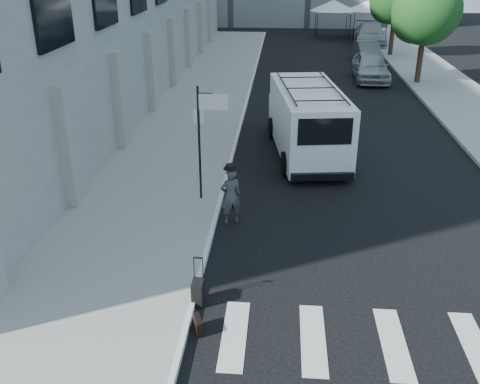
% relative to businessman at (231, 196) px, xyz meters
% --- Properties ---
extents(ground, '(120.00, 120.00, 0.00)m').
position_rel_businessman_xyz_m(ground, '(1.55, -1.93, -0.83)').
color(ground, black).
rests_on(ground, ground).
extents(sidewalk_left, '(4.50, 48.00, 0.15)m').
position_rel_businessman_xyz_m(sidewalk_left, '(-2.70, 14.07, -0.76)').
color(sidewalk_left, gray).
rests_on(sidewalk_left, ground).
extents(sidewalk_right, '(4.00, 56.00, 0.15)m').
position_rel_businessman_xyz_m(sidewalk_right, '(10.55, 18.07, -0.76)').
color(sidewalk_right, gray).
rests_on(sidewalk_right, ground).
extents(sign_pole, '(1.03, 0.07, 3.50)m').
position_rel_businessman_xyz_m(sign_pole, '(-0.82, 1.27, 1.82)').
color(sign_pole, black).
rests_on(sign_pole, sidewalk_left).
extents(tree_near, '(3.80, 3.83, 6.03)m').
position_rel_businessman_xyz_m(tree_near, '(9.04, 18.22, 3.14)').
color(tree_near, black).
rests_on(tree_near, ground).
extents(tent_left, '(4.00, 4.00, 3.20)m').
position_rel_businessman_xyz_m(tent_left, '(5.55, 36.07, 1.88)').
color(tent_left, black).
rests_on(tent_left, ground).
extents(tent_right, '(4.00, 4.00, 3.20)m').
position_rel_businessman_xyz_m(tent_right, '(8.75, 36.57, 1.88)').
color(tent_right, black).
rests_on(tent_right, ground).
extents(businessman, '(0.71, 0.61, 1.66)m').
position_rel_businessman_xyz_m(businessman, '(0.00, 0.00, 0.00)').
color(businessman, '#404042').
rests_on(businessman, ground).
extents(briefcase, '(0.26, 0.45, 0.34)m').
position_rel_businessman_xyz_m(briefcase, '(-0.21, -4.88, -0.66)').
color(briefcase, black).
rests_on(briefcase, ground).
extents(suitcase, '(0.25, 0.39, 1.09)m').
position_rel_businessman_xyz_m(suitcase, '(-0.35, -3.93, -0.54)').
color(suitcase, black).
rests_on(suitcase, ground).
extents(cargo_van, '(3.09, 6.98, 2.52)m').
position_rel_businessman_xyz_m(cargo_van, '(2.31, 6.04, 0.47)').
color(cargo_van, white).
rests_on(cargo_van, ground).
extents(parked_car_a, '(2.00, 4.87, 1.65)m').
position_rel_businessman_xyz_m(parked_car_a, '(6.55, 18.96, -0.00)').
color(parked_car_a, '#ABADB3').
rests_on(parked_car_a, ground).
extents(parked_car_b, '(1.68, 4.19, 1.36)m').
position_rel_businessman_xyz_m(parked_car_b, '(7.18, 25.03, -0.15)').
color(parked_car_b, '#4D5054').
rests_on(parked_car_b, ground).
extents(parked_car_c, '(2.66, 5.95, 1.69)m').
position_rel_businessman_xyz_m(parked_car_c, '(8.35, 32.15, 0.02)').
color(parked_car_c, gray).
rests_on(parked_car_c, ground).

